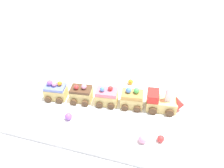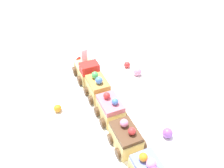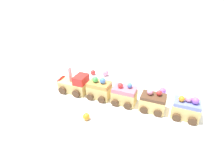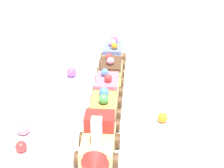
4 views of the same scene
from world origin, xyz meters
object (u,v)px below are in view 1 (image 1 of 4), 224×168
cake_train_locomotive (164,103)px  gumball_red (161,139)px  cake_car_caramel (132,99)px  gumball_purple (68,116)px  gumball_pink (143,139)px  cake_car_blueberry (56,91)px  cake_car_strawberry (107,97)px  gumball_orange (130,82)px  cake_car_chocolate (81,94)px

cake_train_locomotive → gumball_red: cake_train_locomotive is taller
cake_car_caramel → gumball_red: (0.12, -0.13, -0.02)m
cake_car_caramel → gumball_purple: bearing=-153.7°
cake_train_locomotive → gumball_pink: (-0.05, -0.16, -0.01)m
cake_car_caramel → cake_car_blueberry: (-0.28, -0.03, -0.00)m
gumball_red → gumball_purple: gumball_purple is taller
cake_car_blueberry → gumball_purple: size_ratio=3.28×
cake_car_blueberry → gumball_red: cake_car_blueberry is taller
cake_car_strawberry → gumball_purple: bearing=-138.2°
gumball_orange → cake_car_chocolate: bearing=-137.7°
cake_car_caramel → gumball_orange: (-0.03, 0.12, -0.02)m
cake_car_chocolate → gumball_red: size_ratio=3.77×
cake_car_strawberry → gumball_red: 0.24m
cake_car_blueberry → cake_car_caramel: bearing=-0.0°
cake_car_caramel → cake_car_chocolate: cake_car_caramel is taller
gumball_red → gumball_pink: (-0.05, -0.02, 0.00)m
cake_car_caramel → gumball_orange: size_ratio=3.89×
cake_car_caramel → cake_car_strawberry: cake_car_caramel is taller
gumball_pink → gumball_orange: bearing=109.2°
gumball_purple → cake_car_strawberry: bearing=48.6°
cake_car_chocolate → gumball_pink: bearing=-33.8°
gumball_red → gumball_pink: gumball_pink is taller
cake_car_chocolate → gumball_red: bearing=-26.8°
cake_car_chocolate → cake_train_locomotive: bearing=-0.0°
cake_train_locomotive → gumball_purple: size_ratio=5.36×
cake_car_chocolate → cake_car_blueberry: cake_car_blueberry is taller
gumball_orange → cake_car_blueberry: bearing=-148.7°
gumball_orange → gumball_purple: bearing=-123.5°
gumball_orange → gumball_red: bearing=-59.9°
cake_car_blueberry → cake_car_chocolate: bearing=-0.0°
cake_train_locomotive → cake_car_blueberry: 0.39m
cake_train_locomotive → gumball_orange: (-0.14, 0.11, -0.02)m
cake_train_locomotive → cake_car_chocolate: (-0.29, -0.03, -0.00)m
cake_car_chocolate → gumball_pink: size_ratio=3.02×
gumball_purple → gumball_orange: size_ratio=1.18×
cake_car_chocolate → gumball_orange: bearing=35.6°
cake_train_locomotive → cake_car_caramel: 0.11m
cake_car_blueberry → gumball_purple: (0.09, -0.09, -0.02)m
cake_car_caramel → cake_car_strawberry: (-0.09, -0.01, -0.00)m
cake_car_chocolate → gumball_orange: 0.21m
gumball_pink → gumball_purple: gumball_pink is taller
cake_car_caramel → gumball_orange: bearing=96.9°
cake_car_caramel → cake_car_blueberry: 0.28m
cake_car_chocolate → gumball_purple: bearing=-99.9°
cake_train_locomotive → gumball_orange: bearing=135.8°
gumball_pink → gumball_purple: bearing=174.4°
gumball_purple → gumball_orange: (0.16, 0.24, -0.00)m
cake_train_locomotive → gumball_pink: size_ratio=4.93×
cake_train_locomotive → gumball_orange: cake_train_locomotive is taller
cake_car_caramel → gumball_red: size_ratio=3.77×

